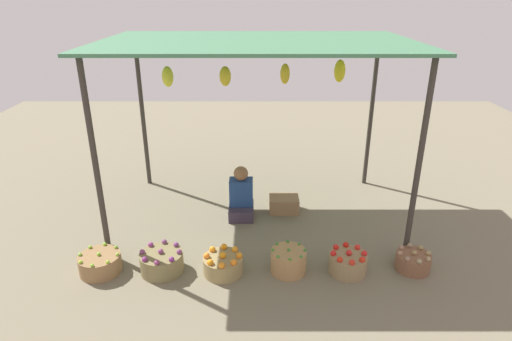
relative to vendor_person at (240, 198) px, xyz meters
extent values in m
plane|color=#756D57|center=(0.23, 0.06, -0.30)|extent=(14.00, 14.00, 0.00)
cylinder|color=#38332D|center=(-1.64, -1.06, 0.94)|extent=(0.07, 0.07, 2.48)
cylinder|color=#38332D|center=(2.10, -1.06, 0.94)|extent=(0.07, 0.07, 2.48)
cylinder|color=#38332D|center=(-1.64, 1.18, 0.94)|extent=(0.07, 0.07, 2.48)
cylinder|color=#38332D|center=(2.10, 1.18, 0.94)|extent=(0.07, 0.07, 2.48)
cube|color=#437C55|center=(0.23, 0.06, 2.20)|extent=(4.05, 2.54, 0.04)
ellipsoid|color=yellow|center=(-0.95, 0.06, 1.76)|extent=(0.15, 0.15, 0.27)
ellipsoid|color=gold|center=(-0.19, 0.09, 1.76)|extent=(0.15, 0.15, 0.26)
ellipsoid|color=gold|center=(0.61, 0.26, 1.76)|extent=(0.13, 0.13, 0.28)
ellipsoid|color=yellow|center=(1.40, 0.48, 1.76)|extent=(0.16, 0.16, 0.32)
cube|color=#393042|center=(0.00, -0.03, -0.21)|extent=(0.36, 0.44, 0.18)
cube|color=navy|center=(0.00, 0.02, 0.08)|extent=(0.34, 0.22, 0.40)
sphere|color=brown|center=(0.00, 0.02, 0.38)|extent=(0.21, 0.21, 0.21)
cylinder|color=olive|center=(-1.64, -1.38, -0.19)|extent=(0.49, 0.49, 0.23)
sphere|color=#82C935|center=(-1.64, -1.38, -0.06)|extent=(0.04, 0.04, 0.04)
sphere|color=#91C03F|center=(-1.42, -1.38, -0.06)|extent=(0.04, 0.04, 0.04)
sphere|color=#87C03A|center=(-1.48, -1.23, -0.06)|extent=(0.04, 0.04, 0.04)
sphere|color=#8DC831|center=(-1.64, -1.16, -0.06)|extent=(0.04, 0.04, 0.04)
sphere|color=#89C72F|center=(-1.80, -1.23, -0.06)|extent=(0.04, 0.04, 0.04)
sphere|color=#86C43D|center=(-1.86, -1.38, -0.06)|extent=(0.04, 0.04, 0.04)
sphere|color=#93C42E|center=(-1.80, -1.54, -0.06)|extent=(0.04, 0.04, 0.04)
sphere|color=#88C238|center=(-1.64, -1.60, -0.06)|extent=(0.04, 0.04, 0.04)
sphere|color=#93C02D|center=(-1.48, -1.54, -0.06)|extent=(0.04, 0.04, 0.04)
cylinder|color=olive|center=(-0.91, -1.37, -0.17)|extent=(0.51, 0.51, 0.25)
sphere|color=#7D3B68|center=(-0.91, -1.37, -0.03)|extent=(0.06, 0.06, 0.06)
sphere|color=#793A6B|center=(-0.69, -1.37, -0.03)|extent=(0.06, 0.06, 0.06)
sphere|color=#763B79|center=(-0.75, -1.21, -0.03)|extent=(0.06, 0.06, 0.06)
sphere|color=#76406C|center=(-0.91, -1.15, -0.03)|extent=(0.06, 0.06, 0.06)
sphere|color=#883378|center=(-1.06, -1.21, -0.03)|extent=(0.06, 0.06, 0.06)
sphere|color=#7B3C6B|center=(-1.13, -1.37, -0.03)|extent=(0.06, 0.06, 0.06)
sphere|color=#802F73|center=(-1.06, -1.52, -0.03)|extent=(0.06, 0.06, 0.06)
sphere|color=#863967|center=(-0.91, -1.59, -0.03)|extent=(0.06, 0.06, 0.06)
sphere|color=#792E79|center=(-0.75, -1.52, -0.03)|extent=(0.06, 0.06, 0.06)
cylinder|color=#948151|center=(-0.17, -1.40, -0.19)|extent=(0.47, 0.47, 0.21)
sphere|color=orange|center=(-0.17, -1.40, -0.06)|extent=(0.08, 0.08, 0.08)
sphere|color=orange|center=(0.02, -1.40, -0.06)|extent=(0.08, 0.08, 0.08)
sphere|color=orange|center=(-0.04, -1.27, -0.06)|extent=(0.08, 0.08, 0.08)
sphere|color=orange|center=(-0.17, -1.21, -0.06)|extent=(0.08, 0.08, 0.08)
sphere|color=orange|center=(-0.31, -1.27, -0.06)|extent=(0.08, 0.08, 0.08)
sphere|color=orange|center=(-0.36, -1.40, -0.06)|extent=(0.08, 0.08, 0.08)
sphere|color=orange|center=(-0.31, -1.54, -0.06)|extent=(0.08, 0.08, 0.08)
sphere|color=orange|center=(-0.17, -1.59, -0.06)|extent=(0.08, 0.08, 0.08)
sphere|color=orange|center=(-0.04, -1.54, -0.06)|extent=(0.08, 0.08, 0.08)
cylinder|color=#A78050|center=(0.60, -1.38, -0.16)|extent=(0.42, 0.42, 0.29)
sphere|color=#3B8C36|center=(0.60, -1.38, 0.00)|extent=(0.04, 0.04, 0.04)
sphere|color=#3D8331|center=(0.79, -1.38, 0.00)|extent=(0.04, 0.04, 0.04)
sphere|color=#3D832A|center=(0.74, -1.24, 0.00)|extent=(0.04, 0.04, 0.04)
sphere|color=#318329|center=(0.60, -1.19, 0.00)|extent=(0.04, 0.04, 0.04)
sphere|color=#328329|center=(0.47, -1.24, 0.00)|extent=(0.04, 0.04, 0.04)
sphere|color=#408E31|center=(0.41, -1.38, 0.00)|extent=(0.04, 0.04, 0.04)
sphere|color=#3E862E|center=(0.47, -1.51, 0.00)|extent=(0.04, 0.04, 0.04)
sphere|color=#3D8227|center=(0.60, -1.57, 0.00)|extent=(0.04, 0.04, 0.04)
sphere|color=#3A8731|center=(0.74, -1.51, 0.00)|extent=(0.04, 0.04, 0.04)
cylinder|color=#957C56|center=(1.31, -1.39, -0.18)|extent=(0.45, 0.45, 0.24)
sphere|color=red|center=(1.31, -1.39, -0.03)|extent=(0.07, 0.07, 0.07)
sphere|color=red|center=(1.50, -1.39, -0.04)|extent=(0.07, 0.07, 0.07)
sphere|color=red|center=(1.44, -1.26, -0.04)|extent=(0.07, 0.07, 0.07)
sphere|color=red|center=(1.31, -1.20, -0.04)|extent=(0.07, 0.07, 0.07)
sphere|color=red|center=(1.18, -1.26, -0.04)|extent=(0.07, 0.07, 0.07)
sphere|color=red|center=(1.13, -1.39, -0.04)|extent=(0.07, 0.07, 0.07)
sphere|color=red|center=(1.18, -1.52, -0.04)|extent=(0.07, 0.07, 0.07)
sphere|color=red|center=(1.31, -1.57, -0.04)|extent=(0.07, 0.07, 0.07)
sphere|color=red|center=(1.44, -1.52, -0.04)|extent=(0.07, 0.07, 0.07)
cylinder|color=brown|center=(2.11, -1.33, -0.20)|extent=(0.41, 0.41, 0.20)
sphere|color=#A18355|center=(2.11, -1.33, -0.07)|extent=(0.06, 0.06, 0.06)
sphere|color=#A38856|center=(2.28, -1.33, -0.08)|extent=(0.06, 0.06, 0.06)
sphere|color=#9A8853|center=(2.23, -1.21, -0.08)|extent=(0.06, 0.06, 0.06)
sphere|color=#997F60|center=(2.11, -1.17, -0.08)|extent=(0.06, 0.06, 0.06)
sphere|color=#A27A5E|center=(1.99, -1.21, -0.08)|extent=(0.06, 0.06, 0.06)
sphere|color=#A67F60|center=(1.94, -1.33, -0.08)|extent=(0.06, 0.06, 0.06)
sphere|color=#97775F|center=(1.99, -1.45, -0.08)|extent=(0.06, 0.06, 0.06)
sphere|color=#948960|center=(2.11, -1.50, -0.08)|extent=(0.06, 0.06, 0.06)
sphere|color=#A1865D|center=(2.23, -1.45, -0.08)|extent=(0.06, 0.06, 0.06)
cube|color=olive|center=(0.64, 0.14, -0.18)|extent=(0.44, 0.33, 0.23)
camera|label=1|loc=(0.22, -5.69, 2.84)|focal=30.32mm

